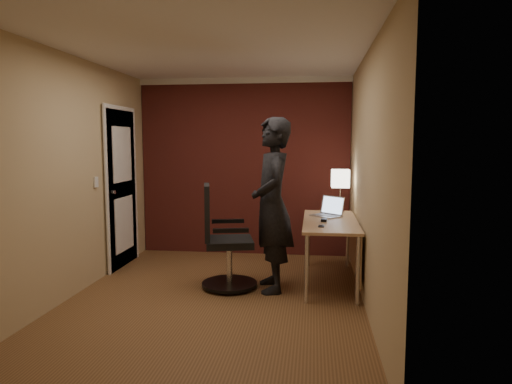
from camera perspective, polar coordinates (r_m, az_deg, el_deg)
room at (r=6.15m, az=-4.61°, el=4.02°), size 4.00×4.00×4.00m
desk at (r=5.24m, az=10.04°, el=-4.87°), size 0.60×1.50×0.73m
desk_lamp at (r=5.77m, az=10.50°, el=1.60°), size 0.22×0.22×0.54m
laptop at (r=5.50m, az=9.11°, el=-2.31°), size 0.42×0.41×0.23m
mouse at (r=5.11m, az=8.51°, el=-3.49°), size 0.07×0.11×0.03m
phone at (r=4.81m, az=8.17°, el=-4.24°), size 0.07×0.12×0.01m
office_chair at (r=5.04m, az=-4.17°, el=-6.47°), size 0.62×0.69×1.12m
person at (r=4.90m, az=2.03°, el=-1.61°), size 0.60×0.77×1.87m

